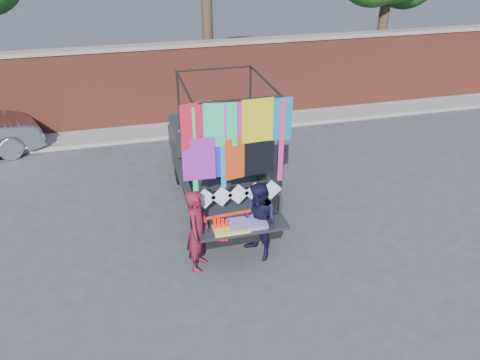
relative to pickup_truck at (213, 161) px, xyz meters
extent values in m
plane|color=#38383A|center=(0.07, -2.33, -0.81)|extent=(90.00, 90.00, 0.00)
cube|color=brown|center=(0.07, 4.67, 0.44)|extent=(30.00, 0.35, 2.50)
cube|color=gray|center=(0.07, 4.67, 1.74)|extent=(30.00, 0.45, 0.12)
cube|color=gray|center=(0.07, 3.97, -0.75)|extent=(30.00, 1.20, 0.12)
cylinder|color=#38281C|center=(1.07, 5.87, 1.92)|extent=(0.36, 0.36, 5.46)
cylinder|color=#38281C|center=(7.57, 5.87, 1.46)|extent=(0.36, 0.36, 4.55)
cylinder|color=black|center=(-0.75, 0.58, -0.50)|extent=(0.21, 0.63, 0.63)
cylinder|color=black|center=(-0.75, -2.01, -0.50)|extent=(0.21, 0.63, 0.63)
cylinder|color=black|center=(0.75, 0.58, -0.50)|extent=(0.21, 0.63, 0.63)
cylinder|color=black|center=(0.75, -2.01, -0.50)|extent=(0.21, 0.63, 0.63)
cube|color=black|center=(0.00, -0.77, -0.33)|extent=(1.63, 4.02, 0.29)
cube|color=black|center=(0.00, -1.48, -0.06)|extent=(1.72, 2.20, 0.10)
cube|color=black|center=(-0.84, -1.48, 0.15)|extent=(0.06, 2.20, 0.43)
cube|color=black|center=(0.84, -1.48, 0.15)|extent=(0.06, 2.20, 0.43)
cube|color=black|center=(0.00, -0.40, 0.15)|extent=(1.72, 0.06, 0.43)
cube|color=black|center=(0.00, 0.53, 0.19)|extent=(1.72, 1.53, 1.20)
cube|color=#8C9EAD|center=(0.00, 0.10, 0.58)|extent=(1.53, 0.06, 0.53)
cube|color=#8C9EAD|center=(0.00, 1.25, 0.39)|extent=(1.53, 0.10, 0.67)
cube|color=black|center=(0.00, 1.58, -0.05)|extent=(1.68, 0.86, 0.53)
cube|color=black|center=(0.00, -2.83, -0.05)|extent=(1.72, 0.53, 0.06)
cube|color=black|center=(0.00, -2.60, -0.41)|extent=(1.77, 0.14, 0.17)
cylinder|color=black|center=(-0.78, -2.49, 1.18)|extent=(0.05, 0.05, 2.39)
cylinder|color=black|center=(-0.78, -0.48, 1.18)|extent=(0.05, 0.05, 2.39)
cylinder|color=black|center=(0.79, -2.49, 1.18)|extent=(0.05, 0.05, 2.39)
cylinder|color=black|center=(0.79, -0.48, 1.18)|extent=(0.05, 0.05, 2.39)
cylinder|color=black|center=(0.00, -2.49, 2.38)|extent=(1.63, 0.04, 0.04)
cylinder|color=black|center=(0.00, -0.48, 2.38)|extent=(1.63, 0.04, 0.04)
cylinder|color=black|center=(-0.78, -1.48, 2.38)|extent=(0.04, 2.06, 0.04)
cylinder|color=black|center=(0.79, -1.48, 2.38)|extent=(0.04, 2.06, 0.04)
cylinder|color=black|center=(0.00, -2.49, 0.70)|extent=(1.63, 0.04, 0.04)
cube|color=red|center=(-0.72, -2.51, 1.95)|extent=(0.59, 0.01, 0.81)
cube|color=#23CA7E|center=(-0.36, -2.55, 1.95)|extent=(0.59, 0.01, 0.81)
cube|color=#F21AC4|center=(0.00, -2.51, 1.95)|extent=(0.59, 0.01, 0.81)
cube|color=gold|center=(0.36, -2.55, 1.95)|extent=(0.59, 0.01, 0.81)
cube|color=#0B6E9C|center=(0.72, -2.51, 1.95)|extent=(0.59, 0.01, 0.81)
cube|color=purple|center=(-0.72, -2.55, 1.32)|extent=(0.59, 0.01, 0.81)
cube|color=#1C1EFF|center=(-0.36, -2.51, 1.32)|extent=(0.59, 0.01, 0.81)
cube|color=red|center=(0.00, -2.55, 1.32)|extent=(0.59, 0.01, 0.81)
cube|color=black|center=(0.36, -2.51, 1.32)|extent=(0.59, 0.01, 0.81)
cube|color=#1BDC72|center=(-0.81, -2.53, 1.52)|extent=(0.10, 0.01, 1.63)
cube|color=#D92472|center=(0.82, -2.53, 1.52)|extent=(0.10, 0.01, 1.63)
cube|color=#188BDE|center=(-0.29, -2.53, 1.52)|extent=(0.10, 0.01, 1.63)
cube|color=silver|center=(-0.65, -2.52, 0.51)|extent=(0.43, 0.01, 0.43)
cube|color=silver|center=(-0.32, -2.52, 0.51)|extent=(0.43, 0.01, 0.43)
cube|color=silver|center=(0.00, -2.52, 0.51)|extent=(0.43, 0.01, 0.43)
cube|color=silver|center=(0.33, -2.52, 0.51)|extent=(0.43, 0.01, 0.43)
cube|color=silver|center=(0.65, -2.52, 0.51)|extent=(0.43, 0.01, 0.43)
cube|color=#D12E5D|center=(0.10, -2.83, 0.02)|extent=(0.72, 0.43, 0.08)
cube|color=#DBD045|center=(-0.24, -2.89, 0.00)|extent=(0.67, 0.38, 0.04)
imported|color=maroon|center=(-0.86, -2.82, 0.02)|extent=(0.63, 0.72, 1.67)
imported|color=black|center=(0.34, -2.80, 0.00)|extent=(0.88, 0.97, 1.62)
cube|color=#FA1C0D|center=(-0.26, -2.81, 0.28)|extent=(0.87, 0.10, 0.04)
cube|color=#FA1C0D|center=(-0.54, -2.83, 0.00)|extent=(0.06, 0.02, 0.50)
cube|color=#FA1C0D|center=(-0.46, -2.83, -0.02)|extent=(0.06, 0.02, 0.50)
cube|color=#FA1C0D|center=(-0.39, -2.83, -0.04)|extent=(0.06, 0.02, 0.50)
cube|color=#FA1C0D|center=(-0.32, -2.83, -0.06)|extent=(0.06, 0.02, 0.50)
camera|label=1|loc=(-1.88, -9.94, 5.06)|focal=35.00mm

